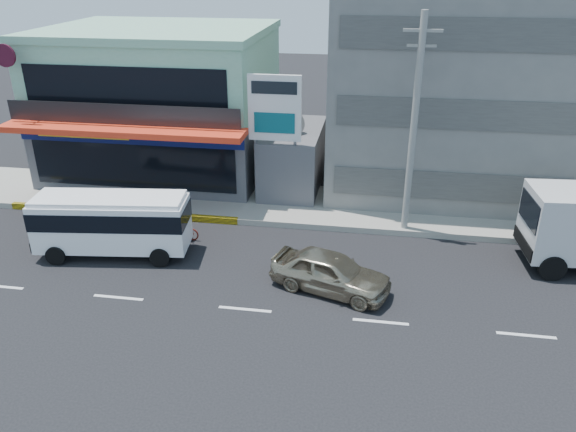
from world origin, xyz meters
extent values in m
plane|color=black|center=(0.00, 0.00, 0.00)|extent=(120.00, 120.00, 0.00)
cube|color=gray|center=(5.00, 9.50, 0.15)|extent=(70.00, 5.00, 0.30)
cube|color=#49494E|center=(-8.00, 14.00, 2.00)|extent=(12.00, 10.00, 4.00)
cube|color=#8FCBAA|center=(-8.00, 14.00, 6.00)|extent=(12.00, 10.00, 4.00)
cube|color=red|center=(-8.00, 8.20, 4.15)|extent=(12.40, 1.80, 0.30)
cube|color=#0B1452|center=(-8.00, 8.95, 3.60)|extent=(12.00, 0.12, 0.80)
cube|color=black|center=(-8.00, 8.98, 2.10)|extent=(11.00, 0.06, 2.60)
cube|color=gray|center=(10.00, 15.00, 7.00)|extent=(16.00, 12.00, 14.00)
cube|color=#49494E|center=(0.00, 12.00, 1.75)|extent=(3.00, 6.00, 3.50)
cylinder|color=slate|center=(0.00, 11.00, 3.58)|extent=(1.50, 1.50, 0.15)
cylinder|color=gray|center=(-1.50, 9.20, 3.25)|extent=(0.16, 0.16, 6.50)
cylinder|color=gray|center=(0.50, 9.20, 3.25)|extent=(0.16, 0.16, 6.50)
cube|color=white|center=(-0.50, 9.20, 5.30)|extent=(2.60, 0.18, 3.20)
cylinder|color=#999993|center=(6.00, 7.40, 5.00)|extent=(0.30, 0.30, 10.00)
cube|color=#999993|center=(6.00, 7.40, 9.20)|extent=(1.60, 0.12, 0.12)
cube|color=#999993|center=(6.00, 7.40, 8.60)|extent=(1.20, 0.10, 0.10)
cube|color=white|center=(-6.60, 3.32, 1.48)|extent=(6.69, 2.81, 2.13)
cube|color=black|center=(-6.60, 3.32, 1.90)|extent=(6.74, 2.86, 0.79)
cube|color=white|center=(-6.60, 3.32, 2.64)|extent=(6.48, 2.60, 0.19)
cylinder|color=black|center=(-8.68, 2.04, 0.42)|extent=(0.86, 0.36, 0.83)
cylinder|color=black|center=(-8.93, 4.06, 0.42)|extent=(0.86, 0.36, 0.83)
cylinder|color=black|center=(-4.26, 2.58, 0.42)|extent=(0.86, 0.36, 0.83)
cylinder|color=black|center=(-4.51, 4.60, 0.42)|extent=(0.86, 0.36, 0.83)
imported|color=tan|center=(3.00, 1.86, 0.81)|extent=(5.08, 3.27, 1.61)
cube|color=silver|center=(12.12, 5.33, 1.99)|extent=(2.76, 2.76, 2.80)
cylinder|color=black|center=(11.77, 4.06, 0.54)|extent=(1.10, 0.40, 1.08)
cylinder|color=black|center=(11.60, 6.53, 0.54)|extent=(1.10, 0.40, 1.08)
imported|color=#57150C|center=(-4.24, 5.13, 0.47)|extent=(1.82, 0.73, 0.93)
imported|color=#66594C|center=(-4.24, 5.13, 1.43)|extent=(0.45, 0.65, 1.71)
camera|label=1|loc=(4.35, -16.99, 11.95)|focal=35.00mm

